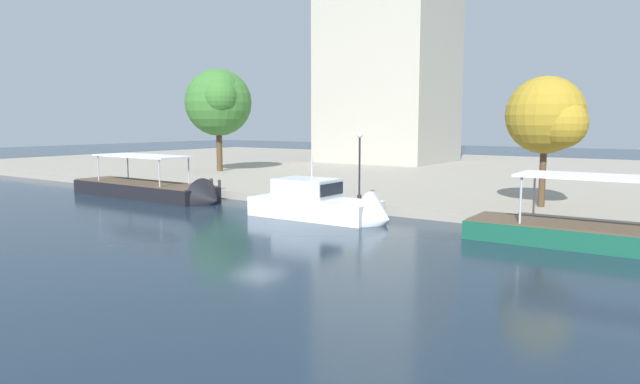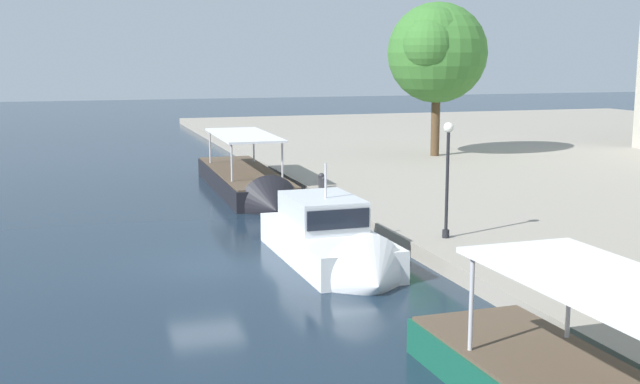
{
  "view_description": "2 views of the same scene",
  "coord_description": "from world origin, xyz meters",
  "px_view_note": "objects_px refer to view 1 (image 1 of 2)",
  "views": [
    {
      "loc": [
        19.06,
        -21.9,
        5.41
      ],
      "look_at": [
        -0.09,
        5.75,
        1.29
      ],
      "focal_mm": 31.81,
      "sensor_mm": 36.0,
      "label": 1
    },
    {
      "loc": [
        26.86,
        -4.33,
        7.2
      ],
      "look_at": [
        -3.91,
        5.45,
        1.69
      ],
      "focal_mm": 44.8,
      "sensor_mm": 36.0,
      "label": 2
    }
  ],
  "objects_px": {
    "tree_0": "(550,117)",
    "tour_boat_0": "(152,192)",
    "tour_boat_2": "(629,242)",
    "mooring_bollard_0": "(211,183)",
    "tree_1": "(219,100)",
    "motor_yacht_1": "(324,208)",
    "mooring_bollard_1": "(219,184)",
    "lamp_post": "(360,160)"
  },
  "relations": [
    {
      "from": "lamp_post",
      "to": "tree_1",
      "type": "height_order",
      "value": "tree_1"
    },
    {
      "from": "mooring_bollard_0",
      "to": "mooring_bollard_1",
      "type": "relative_size",
      "value": 1.03
    },
    {
      "from": "tour_boat_0",
      "to": "motor_yacht_1",
      "type": "height_order",
      "value": "motor_yacht_1"
    },
    {
      "from": "tour_boat_2",
      "to": "tour_boat_0",
      "type": "bearing_deg",
      "value": 179.7
    },
    {
      "from": "motor_yacht_1",
      "to": "tree_0",
      "type": "bearing_deg",
      "value": 36.8
    },
    {
      "from": "tour_boat_0",
      "to": "tour_boat_2",
      "type": "distance_m",
      "value": 30.56
    },
    {
      "from": "tour_boat_2",
      "to": "tree_0",
      "type": "height_order",
      "value": "tree_0"
    },
    {
      "from": "motor_yacht_1",
      "to": "tree_1",
      "type": "xyz_separation_m",
      "value": [
        -22.68,
        14.72,
        7.0
      ]
    },
    {
      "from": "tour_boat_2",
      "to": "lamp_post",
      "type": "distance_m",
      "value": 16.27
    },
    {
      "from": "tour_boat_0",
      "to": "lamp_post",
      "type": "bearing_deg",
      "value": 16.86
    },
    {
      "from": "tree_0",
      "to": "tour_boat_0",
      "type": "bearing_deg",
      "value": -163.78
    },
    {
      "from": "tour_boat_0",
      "to": "motor_yacht_1",
      "type": "xyz_separation_m",
      "value": [
        15.37,
        -0.37,
        0.19
      ]
    },
    {
      "from": "tree_0",
      "to": "lamp_post",
      "type": "bearing_deg",
      "value": -162.75
    },
    {
      "from": "motor_yacht_1",
      "to": "tour_boat_2",
      "type": "bearing_deg",
      "value": 2.05
    },
    {
      "from": "lamp_post",
      "to": "mooring_bollard_1",
      "type": "bearing_deg",
      "value": -174.26
    },
    {
      "from": "lamp_post",
      "to": "tree_0",
      "type": "height_order",
      "value": "tree_0"
    },
    {
      "from": "tour_boat_2",
      "to": "mooring_bollard_0",
      "type": "relative_size",
      "value": 16.46
    },
    {
      "from": "lamp_post",
      "to": "mooring_bollard_0",
      "type": "bearing_deg",
      "value": -175.7
    },
    {
      "from": "tour_boat_2",
      "to": "mooring_bollard_1",
      "type": "xyz_separation_m",
      "value": [
        -26.78,
        2.67,
        0.58
      ]
    },
    {
      "from": "mooring_bollard_1",
      "to": "tree_1",
      "type": "xyz_separation_m",
      "value": [
        -11.09,
        11.32,
        6.65
      ]
    },
    {
      "from": "mooring_bollard_1",
      "to": "tree_0",
      "type": "distance_m",
      "value": 22.71
    },
    {
      "from": "mooring_bollard_0",
      "to": "mooring_bollard_1",
      "type": "height_order",
      "value": "mooring_bollard_0"
    },
    {
      "from": "tour_boat_0",
      "to": "tour_boat_2",
      "type": "bearing_deg",
      "value": 2.04
    },
    {
      "from": "motor_yacht_1",
      "to": "tour_boat_2",
      "type": "xyz_separation_m",
      "value": [
        15.19,
        0.73,
        -0.22
      ]
    },
    {
      "from": "tour_boat_0",
      "to": "mooring_bollard_1",
      "type": "distance_m",
      "value": 4.87
    },
    {
      "from": "mooring_bollard_0",
      "to": "lamp_post",
      "type": "distance_m",
      "value": 12.47
    },
    {
      "from": "tree_0",
      "to": "tour_boat_2",
      "type": "bearing_deg",
      "value": -54.62
    },
    {
      "from": "motor_yacht_1",
      "to": "tour_boat_2",
      "type": "distance_m",
      "value": 15.21
    },
    {
      "from": "tour_boat_2",
      "to": "tree_1",
      "type": "distance_m",
      "value": 41.01
    },
    {
      "from": "mooring_bollard_1",
      "to": "tree_1",
      "type": "relative_size",
      "value": 0.07
    },
    {
      "from": "lamp_post",
      "to": "tree_1",
      "type": "distance_m",
      "value": 24.92
    },
    {
      "from": "lamp_post",
      "to": "tree_0",
      "type": "relative_size",
      "value": 0.57
    },
    {
      "from": "tour_boat_0",
      "to": "tree_0",
      "type": "distance_m",
      "value": 27.12
    },
    {
      "from": "tree_0",
      "to": "tree_1",
      "type": "bearing_deg",
      "value": 168.11
    },
    {
      "from": "mooring_bollard_0",
      "to": "tree_0",
      "type": "height_order",
      "value": "tree_0"
    },
    {
      "from": "mooring_bollard_1",
      "to": "lamp_post",
      "type": "height_order",
      "value": "lamp_post"
    },
    {
      "from": "mooring_bollard_0",
      "to": "tree_1",
      "type": "distance_m",
      "value": 16.37
    },
    {
      "from": "tour_boat_0",
      "to": "motor_yacht_1",
      "type": "distance_m",
      "value": 15.37
    },
    {
      "from": "motor_yacht_1",
      "to": "lamp_post",
      "type": "relative_size",
      "value": 2.01
    },
    {
      "from": "tour_boat_0",
      "to": "lamp_post",
      "type": "height_order",
      "value": "lamp_post"
    },
    {
      "from": "motor_yacht_1",
      "to": "mooring_bollard_0",
      "type": "distance_m",
      "value": 13.16
    },
    {
      "from": "tour_boat_0",
      "to": "mooring_bollard_0",
      "type": "xyz_separation_m",
      "value": [
        2.71,
        3.23,
        0.56
      ]
    }
  ]
}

